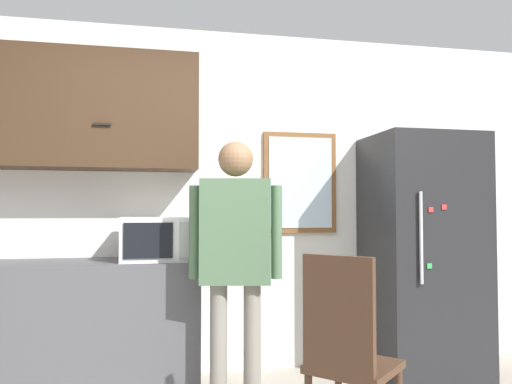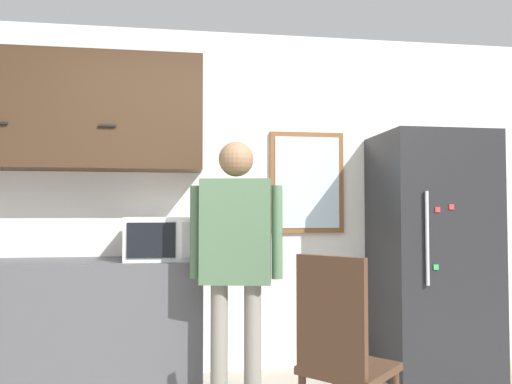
% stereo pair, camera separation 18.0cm
% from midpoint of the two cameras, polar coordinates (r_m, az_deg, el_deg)
% --- Properties ---
extents(back_wall, '(6.00, 0.06, 2.70)m').
position_cam_midpoint_polar(back_wall, '(3.99, -2.97, -0.88)').
color(back_wall, white).
rests_on(back_wall, ground_plane).
extents(counter, '(2.05, 0.60, 0.91)m').
position_cam_midpoint_polar(counter, '(3.82, -20.90, -14.20)').
color(counter, '#4C4C51').
rests_on(counter, ground_plane).
extents(upper_cabinets, '(2.05, 0.38, 0.85)m').
position_cam_midpoint_polar(upper_cabinets, '(3.92, -20.20, 8.62)').
color(upper_cabinets, '#3D2819').
extents(microwave, '(0.46, 0.43, 0.30)m').
position_cam_midpoint_polar(microwave, '(3.62, -9.61, -5.26)').
color(microwave, white).
rests_on(microwave, counter).
extents(person, '(0.58, 0.30, 1.70)m').
position_cam_midpoint_polar(person, '(3.19, -0.67, -6.06)').
color(person, gray).
rests_on(person, ground_plane).
extents(refrigerator, '(0.80, 0.73, 1.85)m').
position_cam_midpoint_polar(refrigerator, '(4.10, 20.59, -6.72)').
color(refrigerator, '#232326').
rests_on(refrigerator, ground_plane).
extents(chair, '(0.57, 0.57, 1.04)m').
position_cam_midpoint_polar(chair, '(2.66, 11.68, -17.37)').
color(chair, '#472D1E').
rests_on(chair, ground_plane).
extents(window, '(0.61, 0.05, 0.82)m').
position_cam_midpoint_polar(window, '(4.08, 7.09, 1.09)').
color(window, brown).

